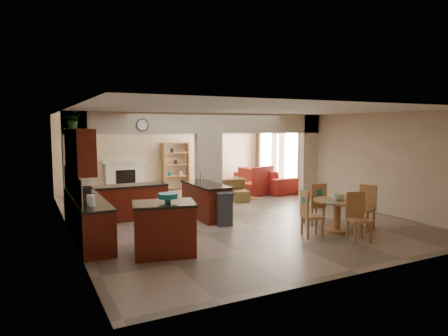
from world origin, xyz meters
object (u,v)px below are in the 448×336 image
kitchen_island (164,228)px  armchair (229,188)px  dining_table (337,210)px  sofa (265,179)px

kitchen_island → armchair: (3.78, 4.59, -0.14)m
dining_table → armchair: size_ratio=1.35×
kitchen_island → sofa: bearing=56.6°
kitchen_island → sofa: size_ratio=0.46×
sofa → armchair: size_ratio=3.51×
sofa → kitchen_island: bearing=130.7°
armchair → sofa: bearing=-151.7°
kitchen_island → sofa: kitchen_island is taller
kitchen_island → dining_table: 4.09m
kitchen_island → dining_table: bearing=10.0°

